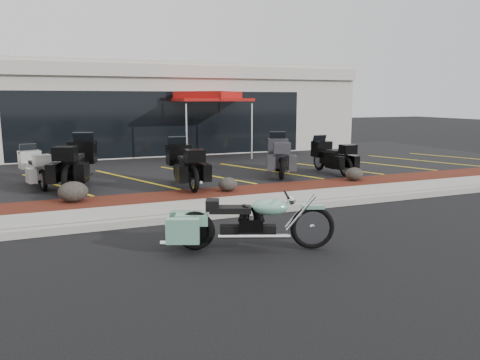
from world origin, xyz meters
name	(u,v)px	position (x,y,z in m)	size (l,w,h in m)	color
ground	(288,222)	(0.00, 0.00, 0.00)	(90.00, 90.00, 0.00)	black
curb	(269,209)	(0.00, 0.90, 0.07)	(24.00, 0.25, 0.15)	gray
sidewalk	(256,203)	(0.00, 1.60, 0.07)	(24.00, 1.20, 0.15)	gray
mulch_bed	(237,193)	(0.00, 2.80, 0.08)	(24.00, 1.20, 0.16)	black
upper_lot	(182,166)	(0.00, 8.20, 0.07)	(26.00, 9.60, 0.15)	black
dealership_building	(147,109)	(0.00, 14.47, 2.01)	(18.00, 8.16, 4.00)	#ABA79B
boulder_left	(73,192)	(-4.00, 2.95, 0.40)	(0.67, 0.56, 0.47)	black
boulder_mid	(228,184)	(-0.25, 2.80, 0.34)	(0.50, 0.42, 0.36)	black
boulder_right	(354,174)	(3.70, 2.88, 0.35)	(0.54, 0.45, 0.38)	black
hero_cruiser	(312,221)	(-0.46, -1.72, 0.49)	(2.78, 0.71, 0.98)	#75B79A
touring_white	(29,164)	(-5.00, 5.97, 0.71)	(1.94, 0.74, 1.13)	beige
touring_black_front	(84,157)	(-3.55, 5.59, 0.87)	(2.47, 0.94, 1.43)	black
touring_black_mid	(178,159)	(-1.10, 4.61, 0.81)	(2.26, 0.86, 1.31)	black
touring_grey	(277,152)	(2.43, 5.31, 0.81)	(2.26, 0.86, 1.32)	#323237
touring_black_rear	(319,153)	(3.84, 5.03, 0.74)	(2.02, 0.77, 1.18)	black
traffic_cone	(181,163)	(-0.30, 7.17, 0.35)	(0.30, 0.30, 0.40)	red
popup_canopy	(209,98)	(1.63, 9.91, 2.55)	(3.29, 3.29, 2.64)	silver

